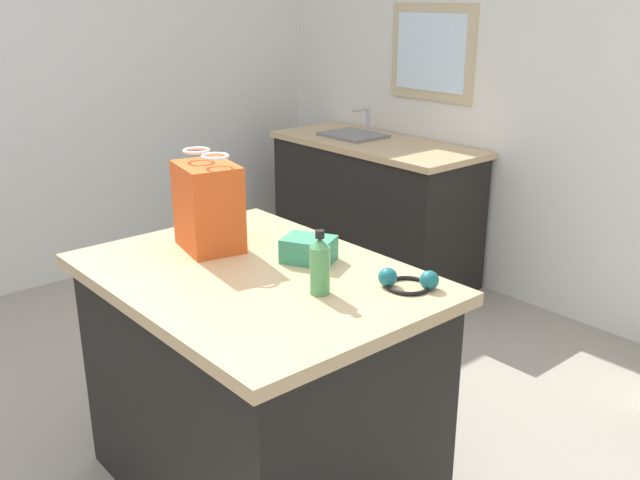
{
  "coord_description": "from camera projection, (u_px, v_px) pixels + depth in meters",
  "views": [
    {
      "loc": [
        1.87,
        -1.18,
        1.81
      ],
      "look_at": [
        -0.0,
        0.44,
        0.95
      ],
      "focal_mm": 39.56,
      "sensor_mm": 36.0,
      "label": 1
    }
  ],
  "objects": [
    {
      "name": "sink_counter",
      "position": [
        373.0,
        205.0,
        4.77
      ],
      "size": [
        1.47,
        0.63,
        1.09
      ],
      "color": "black",
      "rests_on": "ground"
    },
    {
      "name": "ear_defenders",
      "position": [
        408.0,
        281.0,
        2.31
      ],
      "size": [
        0.21,
        0.21,
        0.06
      ],
      "color": "black",
      "rests_on": "kitchen_island"
    },
    {
      "name": "kitchen_island",
      "position": [
        258.0,
        384.0,
        2.6
      ],
      "size": [
        1.26,
        0.92,
        0.9
      ],
      "color": "black",
      "rests_on": "ground"
    },
    {
      "name": "back_wall",
      "position": [
        605.0,
        93.0,
        3.75
      ],
      "size": [
        5.23,
        0.13,
        2.62
      ],
      "color": "silver",
      "rests_on": "ground"
    },
    {
      "name": "small_box",
      "position": [
        309.0,
        249.0,
        2.54
      ],
      "size": [
        0.22,
        0.2,
        0.09
      ],
      "primitive_type": "cube",
      "rotation": [
        0.0,
        0.0,
        0.48
      ],
      "color": "#388E66",
      "rests_on": "kitchen_island"
    },
    {
      "name": "bottle",
      "position": [
        320.0,
        266.0,
        2.25
      ],
      "size": [
        0.07,
        0.07,
        0.21
      ],
      "color": "#4C9956",
      "rests_on": "kitchen_island"
    },
    {
      "name": "shopping_bag",
      "position": [
        208.0,
        206.0,
        2.63
      ],
      "size": [
        0.29,
        0.24,
        0.37
      ],
      "color": "#DB511E",
      "rests_on": "kitchen_island"
    }
  ]
}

